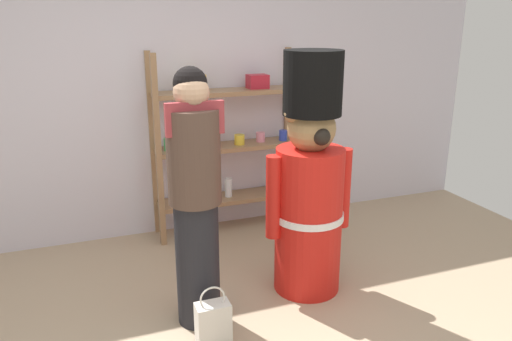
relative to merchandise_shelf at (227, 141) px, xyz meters
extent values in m
cube|color=silver|center=(-0.44, 0.22, 0.42)|extent=(6.40, 0.12, 2.60)
cube|color=#93704C|center=(-0.67, -0.15, -0.03)|extent=(0.05, 0.05, 1.70)
cube|color=#93704C|center=(0.67, -0.15, -0.03)|extent=(0.05, 0.05, 1.70)
cube|color=#93704C|center=(-0.67, 0.15, -0.03)|extent=(0.05, 0.05, 1.70)
cube|color=#93704C|center=(0.67, 0.15, -0.03)|extent=(0.05, 0.05, 1.70)
cube|color=#93704C|center=(0.00, 0.00, -0.57)|extent=(1.34, 0.30, 0.04)
cube|color=#93704C|center=(0.00, 0.00, -0.06)|extent=(1.34, 0.30, 0.04)
cube|color=#93704C|center=(0.00, 0.00, 0.45)|extent=(1.34, 0.30, 0.04)
cylinder|color=green|center=(-0.55, 0.00, 0.01)|extent=(0.07, 0.07, 0.11)
cylinder|color=navy|center=(-0.33, -0.02, 0.00)|extent=(0.08, 0.08, 0.09)
cylinder|color=red|center=(-0.11, 0.01, 0.01)|extent=(0.09, 0.09, 0.10)
cylinder|color=yellow|center=(0.11, -0.02, 0.01)|extent=(0.10, 0.10, 0.09)
cylinder|color=pink|center=(0.34, 0.01, 0.00)|extent=(0.09, 0.09, 0.09)
cylinder|color=blue|center=(0.56, -0.02, 0.01)|extent=(0.08, 0.08, 0.10)
cylinder|color=#B27226|center=(-0.44, 0.00, -0.47)|extent=(0.06, 0.06, 0.16)
cylinder|color=silver|center=(0.00, -0.01, -0.46)|extent=(0.07, 0.07, 0.18)
cylinder|color=navy|center=(0.45, -0.03, -0.47)|extent=(0.06, 0.06, 0.17)
cube|color=gold|center=(-0.30, 0.00, 0.55)|extent=(0.19, 0.16, 0.15)
cube|color=#B21E2D|center=(0.30, 0.00, 0.53)|extent=(0.18, 0.15, 0.13)
cylinder|color=red|center=(0.22, -1.28, -0.33)|extent=(0.49, 0.49, 1.10)
cylinder|color=white|center=(0.22, -1.28, -0.28)|extent=(0.51, 0.51, 0.05)
sphere|color=#9D7A4D|center=(0.22, -1.28, 0.36)|extent=(0.34, 0.34, 0.34)
sphere|color=#9D7A4D|center=(0.07, -1.28, 0.47)|extent=(0.12, 0.12, 0.12)
sphere|color=#9D7A4D|center=(0.37, -1.28, 0.47)|extent=(0.12, 0.12, 0.12)
cylinder|color=black|center=(0.22, -1.28, 0.68)|extent=(0.41, 0.41, 0.44)
cylinder|color=red|center=(-0.06, -1.28, -0.11)|extent=(0.11, 0.11, 0.60)
cylinder|color=red|center=(0.50, -1.28, -0.11)|extent=(0.11, 0.11, 0.60)
sphere|color=black|center=(0.22, -1.43, 0.34)|extent=(0.12, 0.12, 0.12)
cylinder|color=black|center=(-0.65, -1.41, -0.45)|extent=(0.29, 0.29, 0.86)
cylinder|color=#4C382D|center=(-0.65, -1.41, 0.28)|extent=(0.34, 0.34, 0.60)
sphere|color=tan|center=(-0.65, -1.41, 0.68)|extent=(0.22, 0.22, 0.22)
cube|color=#993338|center=(-0.65, -1.48, 0.53)|extent=(0.35, 0.04, 0.20)
sphere|color=black|center=(-0.65, -1.39, 0.73)|extent=(0.21, 0.21, 0.21)
cube|color=silver|center=(-0.64, -1.71, -0.73)|extent=(0.21, 0.12, 0.29)
torus|color=silver|center=(-0.64, -1.71, -0.55)|extent=(0.16, 0.01, 0.16)
camera|label=1|loc=(-1.33, -4.33, 1.11)|focal=35.05mm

